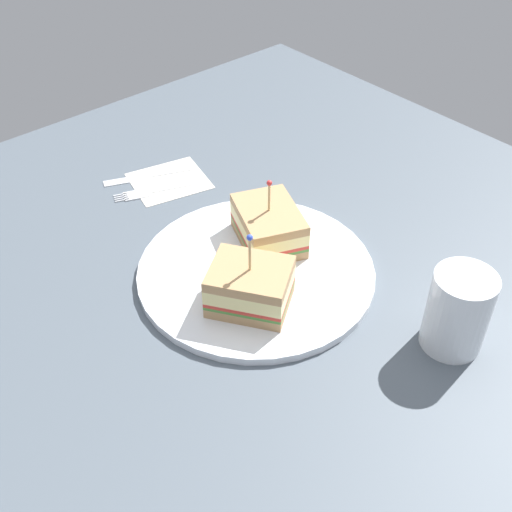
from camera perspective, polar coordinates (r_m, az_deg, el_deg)
The scene contains 8 objects.
ground_plane at distance 80.79cm, azimuth 0.00°, elevation -2.17°, with size 102.60×102.60×2.00cm, color #4C5660.
plate at distance 79.77cm, azimuth 0.00°, elevation -1.37°, with size 29.32×29.32×1.03cm, color white.
sandwich_half_front at distance 73.13cm, azimuth -0.53°, elevation -2.73°, with size 11.51×11.06×10.15cm.
sandwich_half_back at distance 82.00cm, azimuth 1.13°, elevation 2.70°, with size 11.94×10.51×9.36cm.
drink_glass at distance 72.39cm, azimuth 17.34°, elevation -5.02°, with size 6.74×6.74×9.64cm.
napkin at distance 97.35cm, azimuth -7.69°, elevation 6.63°, with size 10.71×9.64×0.15cm, color beige.
fork at distance 95.13cm, azimuth -9.74°, elevation 5.57°, with size 5.51×11.52×0.35cm.
knife at distance 98.61cm, azimuth -9.96°, elevation 6.92°, with size 6.32×12.89×0.35cm.
Camera 1 is at (44.90, -38.92, 53.74)cm, focal length 45.19 mm.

